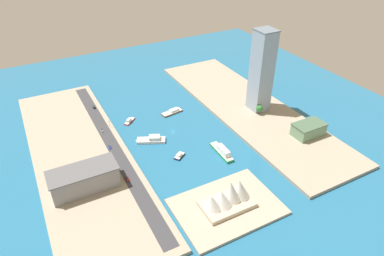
{
  "coord_description": "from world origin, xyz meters",
  "views": [
    {
      "loc": [
        103.51,
        230.25,
        167.67
      ],
      "look_at": [
        -14.04,
        9.14,
        3.75
      ],
      "focal_mm": 32.09,
      "sensor_mm": 36.0,
      "label": 1
    }
  ],
  "objects": [
    {
      "name": "ferry_green_doubledeck",
      "position": [
        -20.24,
        48.72,
        2.53
      ],
      "size": [
        7.0,
        29.66,
        6.73
      ],
      "color": "#2D8C4C",
      "rests_on": "ground_plane"
    },
    {
      "name": "tugboat_red",
      "position": [
        29.23,
        -31.62,
        1.26
      ],
      "size": [
        12.76,
        11.89,
        3.76
      ],
      "color": "red",
      "rests_on": "ground_plane"
    },
    {
      "name": "ferry_white_commuter",
      "position": [
        22.75,
        6.51,
        1.9
      ],
      "size": [
        25.06,
        17.49,
        5.34
      ],
      "color": "silver",
      "rests_on": "ground_plane"
    },
    {
      "name": "tower_tall_glass",
      "position": [
        -87.14,
        5.89,
        40.92
      ],
      "size": [
        16.66,
        17.83,
        76.22
      ],
      "color": "#8C9EB2",
      "rests_on": "quay_west"
    },
    {
      "name": "peninsula_point",
      "position": [
        8.17,
        99.54,
        1.0
      ],
      "size": [
        67.89,
        48.66,
        2.0
      ],
      "primitive_type": "cube",
      "color": "#A89E89",
      "rests_on": "ground_plane"
    },
    {
      "name": "road_strip",
      "position": [
        54.68,
        0.0,
        2.85
      ],
      "size": [
        10.23,
        228.0,
        0.15
      ],
      "primitive_type": "cube",
      "color": "#38383D",
      "rests_on": "quay_east"
    },
    {
      "name": "sedan_silver",
      "position": [
        56.45,
        -24.7,
        3.68
      ],
      "size": [
        1.97,
        4.63,
        1.53
      ],
      "color": "black",
      "rests_on": "road_strip"
    },
    {
      "name": "quay_east",
      "position": [
        80.27,
        0.0,
        1.39
      ],
      "size": [
        70.0,
        240.0,
        2.78
      ],
      "primitive_type": "cube",
      "color": "#9E937F",
      "rests_on": "ground_plane"
    },
    {
      "name": "traffic_light_waterfront",
      "position": [
        48.61,
        -27.49,
        7.12
      ],
      "size": [
        0.36,
        0.36,
        6.5
      ],
      "color": "black",
      "rests_on": "quay_east"
    },
    {
      "name": "pickup_red",
      "position": [
        57.66,
        45.22,
        3.71
      ],
      "size": [
        2.03,
        4.74,
        1.56
      ],
      "color": "black",
      "rests_on": "road_strip"
    },
    {
      "name": "hatchback_blue",
      "position": [
        57.73,
        2.4,
        3.66
      ],
      "size": [
        2.21,
        4.72,
        1.47
      ],
      "color": "black",
      "rests_on": "road_strip"
    },
    {
      "name": "patrol_launch_navy",
      "position": [
        11.61,
        36.29,
        1.21
      ],
      "size": [
        10.9,
        9.64,
        3.34
      ],
      "color": "#1E284C",
      "rests_on": "ground_plane"
    },
    {
      "name": "suv_black",
      "position": [
        52.11,
        -67.5,
        3.76
      ],
      "size": [
        1.98,
        5.04,
        1.69
      ],
      "color": "black",
      "rests_on": "road_strip"
    },
    {
      "name": "park_tree_cluster",
      "position": [
        -83.21,
        13.41,
        8.41
      ],
      "size": [
        10.9,
        12.64,
        9.32
      ],
      "color": "brown",
      "rests_on": "quay_west"
    },
    {
      "name": "opera_landmark",
      "position": [
        8.44,
        99.54,
        9.92
      ],
      "size": [
        35.15,
        20.89,
        20.47
      ],
      "color": "#BCAD93",
      "rests_on": "peninsula_point"
    },
    {
      "name": "quay_west",
      "position": [
        -80.27,
        0.0,
        1.39
      ],
      "size": [
        70.0,
        240.0,
        2.78
      ],
      "primitive_type": "cube",
      "color": "#9E937F",
      "rests_on": "ground_plane"
    },
    {
      "name": "warehouse_low_gray",
      "position": [
        85.71,
        39.85,
        10.78
      ],
      "size": [
        46.22,
        20.67,
        15.94
      ],
      "color": "gray",
      "rests_on": "quay_east"
    },
    {
      "name": "terminal_long_green",
      "position": [
        -96.74,
        63.25,
        8.29
      ],
      "size": [
        27.06,
        16.44,
        10.96
      ],
      "color": "slate",
      "rests_on": "quay_west"
    },
    {
      "name": "ground_plane",
      "position": [
        0.0,
        0.0,
        0.0
      ],
      "size": [
        440.0,
        440.0,
        0.0
      ],
      "primitive_type": "plane",
      "color": "#23668E"
    },
    {
      "name": "barge_flat_brown",
      "position": [
        -12.59,
        -28.16,
        1.22
      ],
      "size": [
        22.24,
        10.4,
        3.45
      ],
      "color": "brown",
      "rests_on": "ground_plane"
    }
  ]
}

